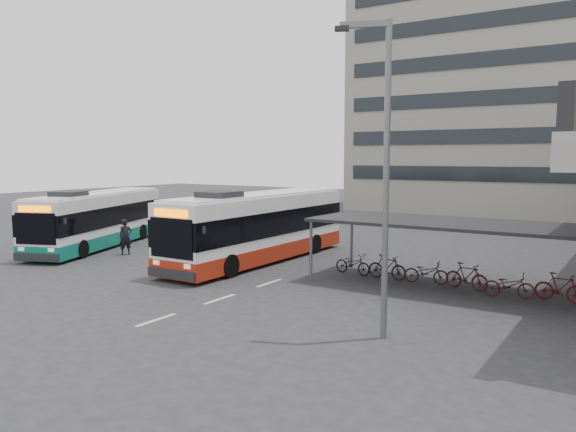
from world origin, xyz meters
The scene contains 10 objects.
ground centered at (0.00, 0.00, 0.00)m, with size 120.00×120.00×0.00m, color #28282B.
bike_shelter centered at (8.47, 3.00, 1.44)m, with size 10.00×4.00×2.54m.
office_block centered at (6.00, 36.00, 12.50)m, with size 30.00×15.00×25.00m, color gray.
road_markings centered at (2.50, -3.00, 0.01)m, with size 0.15×7.60×0.01m.
bus_main centered at (-0.65, 3.67, 1.61)m, with size 2.67×11.80×3.48m.
bus_teal centered at (-10.61, 2.29, 1.50)m, with size 6.28×11.03×3.23m.
pedestrian centered at (-7.32, 1.35, 0.91)m, with size 0.66×0.43×1.81m, color black.
lamp_post centered at (8.89, -3.86, 4.84)m, with size 1.42×0.72×8.49m.
sign_totem_mid centered at (-13.32, 0.84, 1.22)m, with size 0.51×0.24×2.35m.
sign_totem_north centered at (-14.54, 5.97, 1.27)m, with size 0.53×0.24×2.45m.
Camera 1 is at (14.94, -17.76, 4.94)m, focal length 35.00 mm.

